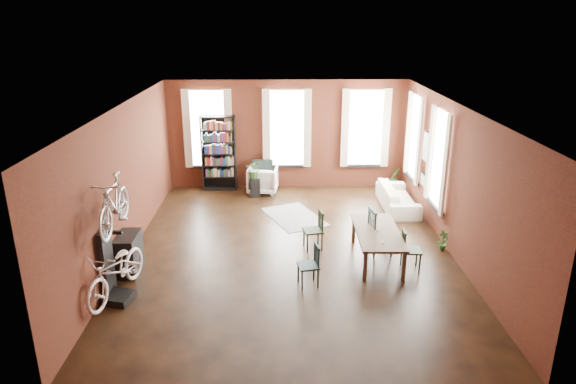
{
  "coord_description": "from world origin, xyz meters",
  "views": [
    {
      "loc": [
        -0.25,
        -10.31,
        4.95
      ],
      "look_at": [
        -0.04,
        0.6,
        1.17
      ],
      "focal_mm": 32.0,
      "sensor_mm": 36.0,
      "label": 1
    }
  ],
  "objects_px": {
    "dining_chair_b": "(313,230)",
    "white_armchair": "(263,178)",
    "dining_chair_a": "(308,266)",
    "bike_trainer": "(119,298)",
    "dining_chair_c": "(411,250)",
    "bicycle_floor": "(114,248)",
    "dining_table": "(377,246)",
    "bookshelf": "(219,153)",
    "console_table": "(129,253)",
    "dining_chair_d": "(380,232)",
    "cream_sofa": "(398,194)",
    "plant_stand": "(255,187)"
  },
  "relations": [
    {
      "from": "dining_chair_b",
      "to": "plant_stand",
      "type": "height_order",
      "value": "dining_chair_b"
    },
    {
      "from": "dining_table",
      "to": "dining_chair_d",
      "type": "xyz_separation_m",
      "value": [
        0.12,
        0.3,
        0.19
      ]
    },
    {
      "from": "white_armchair",
      "to": "bike_trainer",
      "type": "height_order",
      "value": "white_armchair"
    },
    {
      "from": "dining_chair_b",
      "to": "dining_table",
      "type": "bearing_deg",
      "value": 55.0
    },
    {
      "from": "dining_table",
      "to": "dining_chair_c",
      "type": "relative_size",
      "value": 2.31
    },
    {
      "from": "dining_chair_d",
      "to": "bicycle_floor",
      "type": "relative_size",
      "value": 0.56
    },
    {
      "from": "dining_table",
      "to": "dining_chair_a",
      "type": "height_order",
      "value": "dining_chair_a"
    },
    {
      "from": "cream_sofa",
      "to": "bike_trainer",
      "type": "bearing_deg",
      "value": 127.25
    },
    {
      "from": "bike_trainer",
      "to": "console_table",
      "type": "distance_m",
      "value": 1.21
    },
    {
      "from": "dining_chair_c",
      "to": "bicycle_floor",
      "type": "xyz_separation_m",
      "value": [
        -5.59,
        -1.15,
        0.64
      ]
    },
    {
      "from": "bookshelf",
      "to": "white_armchair",
      "type": "height_order",
      "value": "bookshelf"
    },
    {
      "from": "console_table",
      "to": "dining_table",
      "type": "bearing_deg",
      "value": 4.53
    },
    {
      "from": "plant_stand",
      "to": "bookshelf",
      "type": "bearing_deg",
      "value": 147.05
    },
    {
      "from": "bike_trainer",
      "to": "plant_stand",
      "type": "distance_m",
      "value": 6.1
    },
    {
      "from": "dining_chair_a",
      "to": "console_table",
      "type": "distance_m",
      "value": 3.64
    },
    {
      "from": "dining_table",
      "to": "dining_chair_b",
      "type": "distance_m",
      "value": 1.44
    },
    {
      "from": "dining_chair_c",
      "to": "white_armchair",
      "type": "xyz_separation_m",
      "value": [
        -3.15,
        4.86,
        -0.0
      ]
    },
    {
      "from": "white_armchair",
      "to": "bike_trainer",
      "type": "bearing_deg",
      "value": 73.86
    },
    {
      "from": "dining_chair_c",
      "to": "console_table",
      "type": "relative_size",
      "value": 1.07
    },
    {
      "from": "dining_table",
      "to": "bookshelf",
      "type": "distance_m",
      "value": 6.18
    },
    {
      "from": "dining_chair_a",
      "to": "bookshelf",
      "type": "bearing_deg",
      "value": -169.59
    },
    {
      "from": "dining_chair_c",
      "to": "bike_trainer",
      "type": "xyz_separation_m",
      "value": [
        -5.61,
        -1.15,
        -0.36
      ]
    },
    {
      "from": "white_armchair",
      "to": "plant_stand",
      "type": "xyz_separation_m",
      "value": [
        -0.22,
        -0.34,
        -0.15
      ]
    },
    {
      "from": "dining_chair_a",
      "to": "dining_chair_c",
      "type": "bearing_deg",
      "value": 95.18
    },
    {
      "from": "dining_chair_c",
      "to": "dining_chair_a",
      "type": "bearing_deg",
      "value": 109.82
    },
    {
      "from": "dining_chair_a",
      "to": "dining_chair_b",
      "type": "bearing_deg",
      "value": 161.93
    },
    {
      "from": "dining_chair_b",
      "to": "console_table",
      "type": "distance_m",
      "value": 3.91
    },
    {
      "from": "dining_chair_b",
      "to": "cream_sofa",
      "type": "distance_m",
      "value": 3.5
    },
    {
      "from": "dining_chair_b",
      "to": "white_armchair",
      "type": "distance_m",
      "value": 4.04
    },
    {
      "from": "dining_chair_c",
      "to": "plant_stand",
      "type": "height_order",
      "value": "dining_chair_c"
    },
    {
      "from": "cream_sofa",
      "to": "bicycle_floor",
      "type": "bearing_deg",
      "value": 127.33
    },
    {
      "from": "dining_chair_b",
      "to": "bookshelf",
      "type": "bearing_deg",
      "value": -159.9
    },
    {
      "from": "white_armchair",
      "to": "console_table",
      "type": "height_order",
      "value": "white_armchair"
    },
    {
      "from": "dining_chair_d",
      "to": "bike_trainer",
      "type": "height_order",
      "value": "dining_chair_d"
    },
    {
      "from": "bookshelf",
      "to": "bicycle_floor",
      "type": "xyz_separation_m",
      "value": [
        -1.16,
        -6.36,
        -0.03
      ]
    },
    {
      "from": "dining_chair_c",
      "to": "white_armchair",
      "type": "height_order",
      "value": "dining_chair_c"
    },
    {
      "from": "dining_chair_d",
      "to": "console_table",
      "type": "xyz_separation_m",
      "value": [
        -5.22,
        -0.7,
        -0.12
      ]
    },
    {
      "from": "bike_trainer",
      "to": "dining_chair_a",
      "type": "bearing_deg",
      "value": 8.56
    },
    {
      "from": "dining_chair_d",
      "to": "console_table",
      "type": "relative_size",
      "value": 1.31
    },
    {
      "from": "plant_stand",
      "to": "bicycle_floor",
      "type": "relative_size",
      "value": 0.3
    },
    {
      "from": "plant_stand",
      "to": "dining_chair_b",
      "type": "bearing_deg",
      "value": -67.7
    },
    {
      "from": "dining_chair_b",
      "to": "dining_chair_c",
      "type": "xyz_separation_m",
      "value": [
        1.93,
        -1.01,
        -0.01
      ]
    },
    {
      "from": "dining_chair_c",
      "to": "console_table",
      "type": "bearing_deg",
      "value": 93.39
    },
    {
      "from": "cream_sofa",
      "to": "bike_trainer",
      "type": "distance_m",
      "value": 7.7
    },
    {
      "from": "dining_chair_d",
      "to": "bicycle_floor",
      "type": "distance_m",
      "value": 5.45
    },
    {
      "from": "plant_stand",
      "to": "white_armchair",
      "type": "bearing_deg",
      "value": 56.7
    },
    {
      "from": "dining_chair_a",
      "to": "bike_trainer",
      "type": "distance_m",
      "value": 3.53
    },
    {
      "from": "dining_chair_c",
      "to": "bike_trainer",
      "type": "bearing_deg",
      "value": 105.06
    },
    {
      "from": "dining_chair_c",
      "to": "bicycle_floor",
      "type": "height_order",
      "value": "bicycle_floor"
    },
    {
      "from": "dining_chair_a",
      "to": "cream_sofa",
      "type": "height_order",
      "value": "dining_chair_a"
    }
  ]
}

